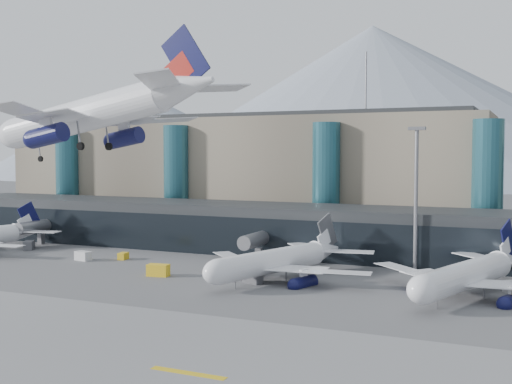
# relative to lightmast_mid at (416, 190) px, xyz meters

# --- Properties ---
(ground) EXTENTS (900.00, 900.00, 0.00)m
(ground) POSITION_rel_lightmast_mid_xyz_m (-30.00, -48.00, -14.42)
(ground) COLOR #515154
(ground) RESTS_ON ground
(runway_strip) EXTENTS (400.00, 40.00, 0.04)m
(runway_strip) POSITION_rel_lightmast_mid_xyz_m (-30.00, -63.00, -14.40)
(runway_strip) COLOR slate
(runway_strip) RESTS_ON ground
(runway_markings) EXTENTS (128.00, 1.00, 0.02)m
(runway_markings) POSITION_rel_lightmast_mid_xyz_m (-30.00, -63.00, -14.37)
(runway_markings) COLOR gold
(runway_markings) RESTS_ON ground
(concourse) EXTENTS (170.00, 27.00, 10.00)m
(concourse) POSITION_rel_lightmast_mid_xyz_m (-30.02, 9.73, -9.45)
(concourse) COLOR black
(concourse) RESTS_ON ground
(terminal_main) EXTENTS (130.00, 30.00, 31.00)m
(terminal_main) POSITION_rel_lightmast_mid_xyz_m (-55.00, 42.00, 1.03)
(terminal_main) COLOR gray
(terminal_main) RESTS_ON ground
(teal_towers) EXTENTS (116.40, 19.40, 46.00)m
(teal_towers) POSITION_rel_lightmast_mid_xyz_m (-44.99, 26.01, -0.41)
(teal_towers) COLOR #235664
(teal_towers) RESTS_ON ground
(mountain_ridge) EXTENTS (910.00, 400.00, 110.00)m
(mountain_ridge) POSITION_rel_lightmast_mid_xyz_m (-14.03, 332.00, 31.33)
(mountain_ridge) COLOR gray
(mountain_ridge) RESTS_ON ground
(lightmast_mid) EXTENTS (3.00, 1.20, 25.60)m
(lightmast_mid) POSITION_rel_lightmast_mid_xyz_m (0.00, 0.00, 0.00)
(lightmast_mid) COLOR slate
(lightmast_mid) RESTS_ON ground
(hero_jet) EXTENTS (33.33, 33.72, 10.90)m
(hero_jet) POSITION_rel_lightmast_mid_xyz_m (-25.40, -54.93, 12.27)
(hero_jet) COLOR white
(hero_jet) RESTS_ON ground
(jet_parked_mid) EXTENTS (33.56, 35.34, 11.35)m
(jet_parked_mid) POSITION_rel_lightmast_mid_xyz_m (-18.82, -15.64, -10.13)
(jet_parked_mid) COLOR white
(jet_parked_mid) RESTS_ON ground
(jet_parked_right) EXTENTS (34.17, 36.05, 11.58)m
(jet_parked_right) POSITION_rel_lightmast_mid_xyz_m (11.59, -15.61, -10.04)
(jet_parked_right) COLOR white
(jet_parked_right) RESTS_ON ground
(veh_a) EXTENTS (3.44, 2.31, 1.79)m
(veh_a) POSITION_rel_lightmast_mid_xyz_m (-61.27, -15.30, -13.52)
(veh_a) COLOR silver
(veh_a) RESTS_ON ground
(veh_b) EXTENTS (1.79, 2.54, 1.35)m
(veh_b) POSITION_rel_lightmast_mid_xyz_m (-54.78, -11.17, -13.74)
(veh_b) COLOR gold
(veh_b) RESTS_ON ground
(veh_c) EXTENTS (3.59, 2.63, 1.79)m
(veh_c) POSITION_rel_lightmast_mid_xyz_m (-21.92, -21.83, -13.52)
(veh_c) COLOR #4A4A4F
(veh_c) RESTS_ON ground
(veh_f) EXTENTS (3.35, 3.89, 1.92)m
(veh_f) POSITION_rel_lightmast_mid_xyz_m (-81.04, -8.98, -13.46)
(veh_f) COLOR #4A4A4F
(veh_f) RESTS_ON ground
(veh_g) EXTENTS (2.25, 2.34, 1.20)m
(veh_g) POSITION_rel_lightmast_mid_xyz_m (-14.99, -9.32, -13.82)
(veh_g) COLOR silver
(veh_g) RESTS_ON ground
(veh_h) EXTENTS (3.92, 2.46, 2.03)m
(veh_h) POSITION_rel_lightmast_mid_xyz_m (-39.09, -22.96, -13.40)
(veh_h) COLOR gold
(veh_h) RESTS_ON ground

